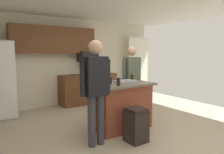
# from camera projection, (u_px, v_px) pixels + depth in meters

# --- Properties ---
(floor) EXTENTS (7.04, 7.04, 0.00)m
(floor) POSITION_uv_depth(u_px,v_px,m) (121.00, 131.00, 4.23)
(floor) COLOR #B7A88E
(floor) RESTS_ON ground
(back_wall) EXTENTS (6.40, 0.10, 2.60)m
(back_wall) POSITION_uv_depth(u_px,v_px,m) (66.00, 61.00, 6.36)
(back_wall) COLOR beige
(back_wall) RESTS_ON ground
(french_door_window_panel) EXTENTS (0.90, 0.06, 2.00)m
(french_door_window_panel) POSITION_uv_depth(u_px,v_px,m) (138.00, 66.00, 7.52)
(french_door_window_panel) COLOR white
(french_door_window_panel) RESTS_ON ground
(cabinet_run_upper) EXTENTS (2.40, 0.38, 0.75)m
(cabinet_run_upper) POSITION_uv_depth(u_px,v_px,m) (54.00, 40.00, 5.89)
(cabinet_run_upper) COLOR brown
(cabinet_run_lower) EXTENTS (1.80, 0.63, 0.90)m
(cabinet_run_lower) POSITION_uv_depth(u_px,v_px,m) (88.00, 88.00, 6.54)
(cabinet_run_lower) COLOR brown
(cabinet_run_lower) RESTS_ON ground
(microwave_over_range) EXTENTS (0.56, 0.40, 0.32)m
(microwave_over_range) POSITION_uv_depth(u_px,v_px,m) (88.00, 56.00, 6.43)
(microwave_over_range) COLOR black
(kitchen_island) EXTENTS (1.31, 0.85, 0.95)m
(kitchen_island) POSITION_uv_depth(u_px,v_px,m) (120.00, 105.00, 4.35)
(kitchen_island) COLOR brown
(kitchen_island) RESTS_ON ground
(person_elder_center) EXTENTS (0.57, 0.24, 1.79)m
(person_elder_center) POSITION_uv_depth(u_px,v_px,m) (96.00, 85.00, 3.46)
(person_elder_center) COLOR #383842
(person_elder_center) RESTS_ON ground
(person_guest_left) EXTENTS (0.57, 0.23, 1.72)m
(person_guest_left) POSITION_uv_depth(u_px,v_px,m) (132.00, 76.00, 5.13)
(person_guest_left) COLOR #4C5166
(person_guest_left) RESTS_ON ground
(tumbler_amber) EXTENTS (0.07, 0.07, 0.14)m
(tumbler_amber) POSITION_uv_depth(u_px,v_px,m) (110.00, 81.00, 4.19)
(tumbler_amber) COLOR black
(tumbler_amber) RESTS_ON kitchen_island
(mug_ceramic_white) EXTENTS (0.12, 0.08, 0.09)m
(mug_ceramic_white) POSITION_uv_depth(u_px,v_px,m) (118.00, 79.00, 4.56)
(mug_ceramic_white) COLOR #4C6B99
(mug_ceramic_white) RESTS_ON kitchen_island
(mug_blue_stoneware) EXTENTS (0.13, 0.09, 0.11)m
(mug_blue_stoneware) POSITION_uv_depth(u_px,v_px,m) (105.00, 83.00, 3.98)
(mug_blue_stoneware) COLOR #4C6B99
(mug_blue_stoneware) RESTS_ON kitchen_island
(glass_dark_ale) EXTENTS (0.07, 0.07, 0.15)m
(glass_dark_ale) POSITION_uv_depth(u_px,v_px,m) (118.00, 82.00, 3.97)
(glass_dark_ale) COLOR black
(glass_dark_ale) RESTS_ON kitchen_island
(glass_stout_tall) EXTENTS (0.07, 0.07, 0.12)m
(glass_stout_tall) POSITION_uv_depth(u_px,v_px,m) (103.00, 81.00, 4.18)
(glass_stout_tall) COLOR black
(glass_stout_tall) RESTS_ON kitchen_island
(glass_short_whisky) EXTENTS (0.07, 0.07, 0.13)m
(glass_short_whisky) POSITION_uv_depth(u_px,v_px,m) (132.00, 77.00, 4.70)
(glass_short_whisky) COLOR black
(glass_short_whisky) RESTS_ON kitchen_island
(serving_tray) EXTENTS (0.44, 0.30, 0.04)m
(serving_tray) POSITION_uv_depth(u_px,v_px,m) (125.00, 81.00, 4.39)
(serving_tray) COLOR #B7B7BC
(serving_tray) RESTS_ON kitchen_island
(trash_bin) EXTENTS (0.34, 0.34, 0.61)m
(trash_bin) POSITION_uv_depth(u_px,v_px,m) (136.00, 125.00, 3.69)
(trash_bin) COLOR black
(trash_bin) RESTS_ON ground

